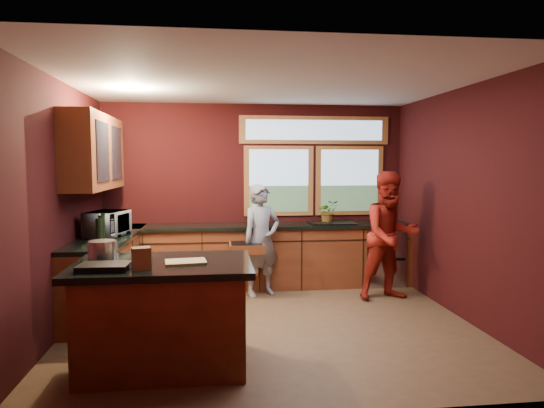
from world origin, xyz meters
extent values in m
plane|color=brown|center=(0.00, 0.00, 0.00)|extent=(4.50, 4.50, 0.00)
cube|color=black|center=(0.00, 2.00, 1.35)|extent=(4.50, 0.02, 2.70)
cube|color=black|center=(0.00, -2.00, 1.35)|extent=(4.50, 0.02, 2.70)
cube|color=black|center=(-2.25, 0.00, 1.35)|extent=(0.02, 4.00, 2.70)
cube|color=black|center=(2.25, 0.00, 1.35)|extent=(0.02, 4.00, 2.70)
cube|color=silver|center=(0.00, 0.00, 2.70)|extent=(4.50, 4.00, 0.02)
cube|color=#839BB5|center=(0.35, 1.99, 1.55)|extent=(1.06, 0.02, 1.06)
cube|color=#839BB5|center=(1.45, 1.99, 1.55)|extent=(1.06, 0.02, 1.06)
cube|color=#9D5E2D|center=(0.90, 1.99, 2.32)|extent=(2.30, 0.02, 0.42)
cube|color=#552614|center=(-2.07, 0.85, 1.95)|extent=(0.36, 1.80, 0.90)
cube|color=#552614|center=(0.00, 1.70, 0.44)|extent=(4.50, 0.60, 0.88)
cube|color=black|center=(0.00, 1.69, 0.91)|extent=(4.50, 0.64, 0.05)
cube|color=#B7B7BC|center=(1.85, 1.68, 0.42)|extent=(0.60, 0.58, 0.85)
cube|color=black|center=(1.10, 1.66, 0.91)|extent=(0.66, 0.46, 0.05)
cube|color=#552614|center=(-1.95, 0.85, 0.44)|extent=(0.60, 2.30, 0.88)
cube|color=black|center=(-1.94, 0.85, 0.91)|extent=(0.64, 2.30, 0.05)
cube|color=#552614|center=(-1.08, -0.99, 0.44)|extent=(1.40, 0.90, 0.88)
cube|color=black|center=(-1.08, -0.99, 0.92)|extent=(1.55, 1.05, 0.06)
imported|color=slate|center=(0.01, 1.25, 0.77)|extent=(0.66, 0.56, 1.53)
imported|color=maroon|center=(1.70, 0.86, 0.86)|extent=(0.92, 0.77, 1.71)
imported|color=#999999|center=(-1.92, 0.74, 1.08)|extent=(0.51, 0.64, 0.31)
imported|color=#999999|center=(1.06, 1.75, 1.10)|extent=(0.30, 0.26, 0.33)
cylinder|color=white|center=(-0.03, 1.70, 1.07)|extent=(0.12, 0.12, 0.28)
cube|color=tan|center=(-0.88, -1.04, 0.95)|extent=(0.38, 0.29, 0.02)
cylinder|color=silver|center=(-1.63, -0.84, 1.03)|extent=(0.24, 0.24, 0.18)
cube|color=brown|center=(-1.23, -1.24, 1.03)|extent=(0.18, 0.15, 0.18)
cube|color=black|center=(-1.53, -1.24, 0.97)|extent=(0.41, 0.29, 0.05)
camera|label=1|loc=(-0.63, -5.29, 1.82)|focal=32.00mm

